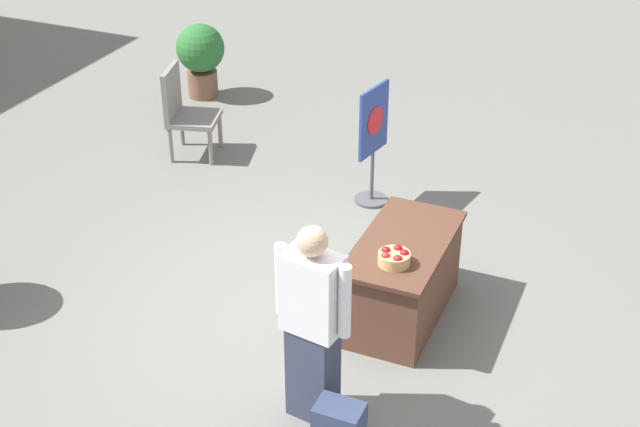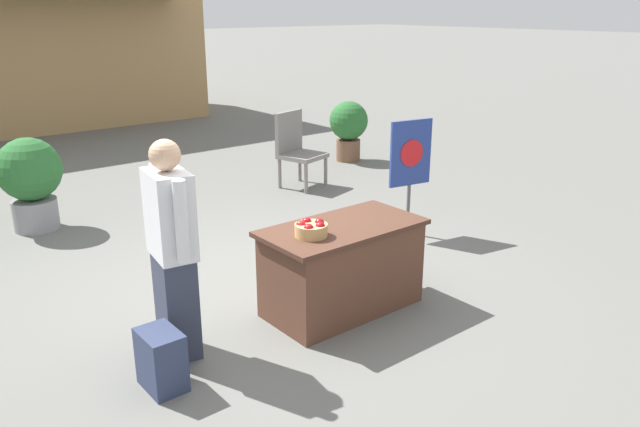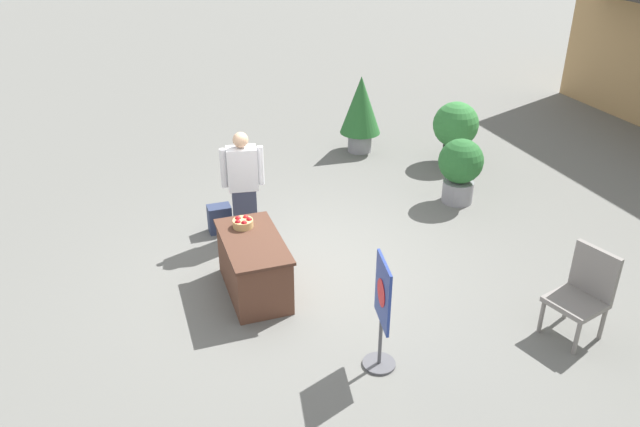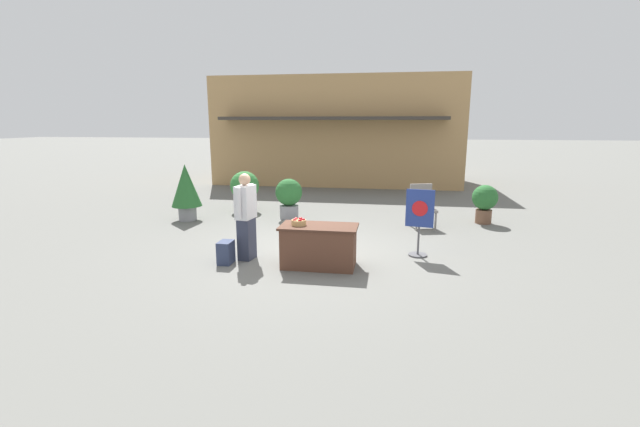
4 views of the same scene
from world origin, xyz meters
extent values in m
plane|color=slate|center=(0.00, 0.00, 0.00)|extent=(120.00, 120.00, 0.00)
cube|color=brown|center=(0.28, -0.73, 0.36)|extent=(1.29, 0.67, 0.72)
cube|color=#492C20|center=(0.28, -0.73, 0.74)|extent=(1.38, 0.71, 0.04)
cylinder|color=tan|center=(-0.08, -0.77, 0.81)|extent=(0.26, 0.26, 0.10)
sphere|color=#A30F14|center=(0.00, -0.77, 0.85)|extent=(0.08, 0.08, 0.08)
sphere|color=#A30F14|center=(-0.06, -0.69, 0.85)|extent=(0.08, 0.08, 0.08)
sphere|color=red|center=(-0.14, -0.71, 0.85)|extent=(0.08, 0.08, 0.08)
sphere|color=red|center=(-0.15, -0.82, 0.85)|extent=(0.08, 0.08, 0.08)
sphere|color=#A30F14|center=(-0.05, -0.84, 0.85)|extent=(0.08, 0.08, 0.08)
cube|color=#33384C|center=(-1.15, -0.52, 0.40)|extent=(0.29, 0.37, 0.79)
cube|color=silver|center=(-1.15, -0.52, 1.10)|extent=(0.32, 0.45, 0.62)
sphere|color=tan|center=(-1.15, -0.52, 1.53)|extent=(0.22, 0.22, 0.22)
cylinder|color=silver|center=(-1.11, -0.26, 1.13)|extent=(0.09, 0.09, 0.57)
cylinder|color=silver|center=(-1.19, -0.78, 1.13)|extent=(0.09, 0.09, 0.57)
cube|color=#2D3856|center=(-1.44, -0.85, 0.21)|extent=(0.24, 0.34, 0.42)
cylinder|color=#4C4C51|center=(2.08, 0.21, 0.01)|extent=(0.36, 0.36, 0.03)
cylinder|color=#4C4C51|center=(2.08, 0.21, 0.31)|extent=(0.04, 0.04, 0.55)
cube|color=navy|center=(2.08, 0.21, 0.94)|extent=(0.53, 0.13, 0.73)
cylinder|color=red|center=(2.08, 0.19, 0.94)|extent=(0.30, 0.06, 0.30)
cylinder|color=gray|center=(2.61, 2.33, 0.21)|extent=(0.05, 0.05, 0.43)
cylinder|color=gray|center=(2.16, 2.20, 0.21)|extent=(0.05, 0.05, 0.43)
cylinder|color=gray|center=(2.49, 2.78, 0.21)|extent=(0.05, 0.05, 0.43)
cylinder|color=gray|center=(2.03, 2.66, 0.21)|extent=(0.05, 0.05, 0.43)
cube|color=gray|center=(2.32, 2.49, 0.46)|extent=(0.68, 0.68, 0.06)
cube|color=gray|center=(2.26, 2.73, 0.78)|extent=(0.55, 0.20, 0.58)
cylinder|color=brown|center=(3.91, 3.30, 0.18)|extent=(0.40, 0.40, 0.36)
sphere|color=#28662D|center=(3.91, 3.30, 0.68)|extent=(0.64, 0.64, 0.64)
cylinder|color=gray|center=(-1.18, 3.04, 0.18)|extent=(0.50, 0.50, 0.36)
sphere|color=#28662D|center=(-1.18, 3.04, 0.72)|extent=(0.72, 0.72, 0.72)
camera|label=1|loc=(-5.79, -2.56, 4.71)|focal=50.00mm
camera|label=2|loc=(-2.92, -4.39, 2.49)|focal=35.00mm
camera|label=3|loc=(6.83, -2.10, 4.58)|focal=35.00mm
camera|label=4|loc=(1.50, -8.01, 2.56)|focal=24.00mm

